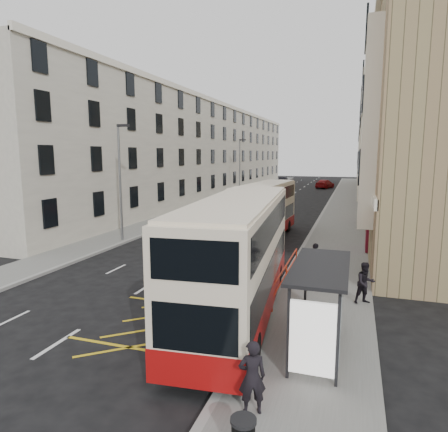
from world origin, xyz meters
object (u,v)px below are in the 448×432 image
(street_lamp_far, at_px, (240,165))
(car_silver, at_px, (287,185))
(street_lamp_near, at_px, (121,176))
(double_decker_rear, at_px, (264,211))
(double_decker_front, at_px, (239,257))
(pedestrian_near, at_px, (252,377))
(pedestrian_far, at_px, (315,261))
(bus_shelter, at_px, (324,293))
(white_van, at_px, (262,194))
(pedestrian_mid, at_px, (365,283))
(car_red, at_px, (325,184))
(car_dark, at_px, (283,180))

(street_lamp_far, xyz_separation_m, car_silver, (3.84, 17.48, -3.97))
(street_lamp_near, bearing_deg, double_decker_rear, 24.58)
(double_decker_front, xyz_separation_m, pedestrian_near, (2.01, -5.80, -1.27))
(pedestrian_near, height_order, pedestrian_far, pedestrian_near)
(bus_shelter, distance_m, white_van, 43.42)
(pedestrian_mid, distance_m, pedestrian_far, 3.55)
(bus_shelter, height_order, double_decker_front, double_decker_front)
(street_lamp_far, relative_size, pedestrian_far, 4.59)
(pedestrian_near, distance_m, white_van, 46.21)
(double_decker_rear, height_order, car_red, double_decker_rear)
(bus_shelter, xyz_separation_m, pedestrian_mid, (1.31, 4.94, -1.14))
(bus_shelter, distance_m, pedestrian_near, 3.66)
(car_silver, bearing_deg, car_dark, 108.12)
(car_silver, relative_size, car_dark, 0.94)
(double_decker_rear, xyz_separation_m, car_red, (0.96, 45.73, -1.29))
(double_decker_rear, bearing_deg, car_dark, 101.99)
(double_decker_front, height_order, car_silver, double_decker_front)
(street_lamp_near, xyz_separation_m, double_decker_rear, (9.23, 4.22, -2.58))
(street_lamp_far, xyz_separation_m, white_van, (3.32, -0.52, -3.97))
(car_red, bearing_deg, street_lamp_near, 93.53)
(pedestrian_near, xyz_separation_m, car_red, (-3.17, 65.58, -0.28))
(bus_shelter, distance_m, car_silver, 60.87)
(bus_shelter, xyz_separation_m, double_decker_rear, (-5.46, 16.61, -0.08))
(double_decker_front, bearing_deg, white_van, 96.33)
(street_lamp_near, distance_m, car_dark, 58.11)
(bus_shelter, xyz_separation_m, white_van, (-11.37, 41.88, -1.47))
(double_decker_front, height_order, pedestrian_far, double_decker_front)
(car_silver, bearing_deg, street_lamp_far, -98.64)
(car_dark, bearing_deg, double_decker_front, -80.67)
(bus_shelter, height_order, street_lamp_near, street_lamp_near)
(street_lamp_near, bearing_deg, car_silver, 85.38)
(car_dark, bearing_deg, bus_shelter, -78.33)
(double_decker_front, xyz_separation_m, car_red, (-1.16, 59.79, -1.55))
(pedestrian_mid, bearing_deg, double_decker_front, 177.97)
(pedestrian_near, relative_size, car_red, 0.34)
(pedestrian_far, height_order, car_dark, pedestrian_far)
(street_lamp_far, bearing_deg, street_lamp_near, -90.00)
(double_decker_front, bearing_deg, car_silver, 92.25)
(white_van, xyz_separation_m, car_dark, (-2.17, 28.48, 0.02))
(double_decker_front, bearing_deg, car_red, 85.90)
(street_lamp_near, bearing_deg, double_decker_front, -40.89)
(double_decker_rear, distance_m, white_van, 25.98)
(white_van, bearing_deg, street_lamp_near, -98.56)
(street_lamp_near, xyz_separation_m, street_lamp_far, (0.00, 30.00, 0.00))
(street_lamp_far, relative_size, double_decker_rear, 0.78)
(double_decker_rear, relative_size, car_red, 1.94)
(street_lamp_far, distance_m, double_decker_rear, 27.50)
(street_lamp_near, distance_m, pedestrian_near, 20.87)
(bus_shelter, relative_size, double_decker_front, 0.37)
(car_dark, bearing_deg, car_red, -40.77)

